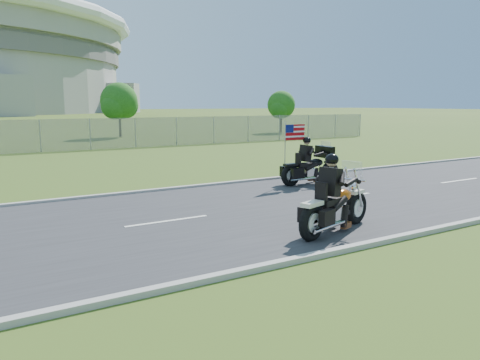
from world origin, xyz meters
TOP-DOWN VIEW (x-y plane):
  - ground at (0.00, 0.00)m, footprint 420.00×420.00m
  - road at (0.00, 0.00)m, footprint 120.00×8.00m
  - curb_north at (0.00, 4.05)m, footprint 120.00×0.18m
  - curb_south at (0.00, -4.05)m, footprint 120.00×0.18m
  - tree_fence_near at (6.04, 30.04)m, footprint 3.52×3.28m
  - tree_fence_far at (22.04, 28.03)m, footprint 3.08×2.87m
  - motorcycle_lead at (0.93, -2.89)m, footprint 2.74×1.20m
  - motorcycle_follow at (4.68, 2.48)m, footprint 2.64×0.87m

SIDE VIEW (x-z plane):
  - ground at x=0.00m, z-range 0.00..0.00m
  - road at x=0.00m, z-range 0.00..0.04m
  - curb_north at x=0.00m, z-range -0.01..0.11m
  - curb_south at x=0.00m, z-range -0.01..0.11m
  - motorcycle_lead at x=0.93m, z-range -0.35..1.53m
  - motorcycle_follow at x=4.68m, z-range -0.50..1.71m
  - tree_fence_far at x=22.04m, z-range 0.54..4.74m
  - tree_fence_near at x=6.04m, z-range 0.60..5.35m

